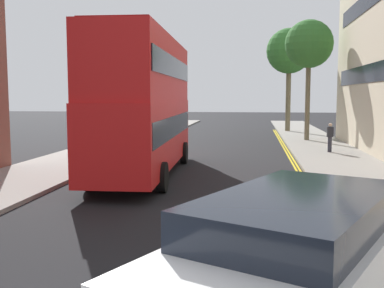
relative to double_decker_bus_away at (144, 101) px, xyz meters
name	(u,v)px	position (x,y,z in m)	size (l,w,h in m)	color
sidewalk_right	(358,176)	(8.58, 0.42, -2.96)	(4.00, 80.00, 0.14)	gray
sidewalk_left	(48,169)	(-4.42, 0.42, -2.96)	(4.00, 80.00, 0.14)	gray
kerb_line_outer	(310,186)	(6.48, -1.58, -3.03)	(0.10, 56.00, 0.01)	yellow
kerb_line_inner	(305,186)	(6.32, -1.58, -3.03)	(0.10, 56.00, 0.01)	yellow
double_decker_bus_away	(144,101)	(0.00, 0.00, 0.00)	(3.12, 10.90, 5.64)	red
taxi_minivan	(289,288)	(4.86, -13.16, -1.96)	(3.77, 5.14, 2.12)	white
pedestrian_far	(330,137)	(8.65, 7.84, -2.04)	(0.34, 0.22, 1.62)	#2D2D38
street_tree_near	(309,45)	(8.18, 14.98, 3.77)	(3.35, 3.35, 8.40)	#6B6047
street_tree_mid	(289,52)	(7.45, 23.49, 4.11)	(3.99, 3.99, 9.07)	#6B6047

